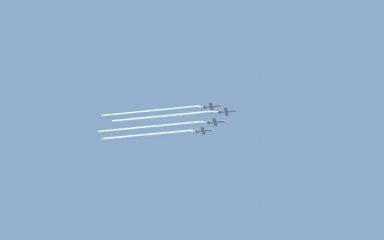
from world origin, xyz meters
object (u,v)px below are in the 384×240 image
at_px(jet_lead, 228,111).
at_px(jet_right_wingman, 213,106).
at_px(jet_outer_left, 204,131).
at_px(jet_left_wingman, 216,122).

distance_m(jet_lead, jet_right_wingman, 10.76).
relative_size(jet_right_wingman, jet_outer_left, 1.00).
relative_size(jet_lead, jet_outer_left, 1.00).
xyz_separation_m(jet_lead, jet_left_wingman, (-7.15, -7.53, -1.46)).
xyz_separation_m(jet_lead, jet_right_wingman, (7.60, -7.54, -1.02)).
height_order(jet_right_wingman, jet_outer_left, jet_right_wingman).
bearing_deg(jet_left_wingman, jet_lead, 46.49).
bearing_deg(jet_right_wingman, jet_left_wingman, 179.98).
xyz_separation_m(jet_left_wingman, jet_right_wingman, (14.76, -0.00, 0.44)).
bearing_deg(jet_lead, jet_outer_left, -133.05).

